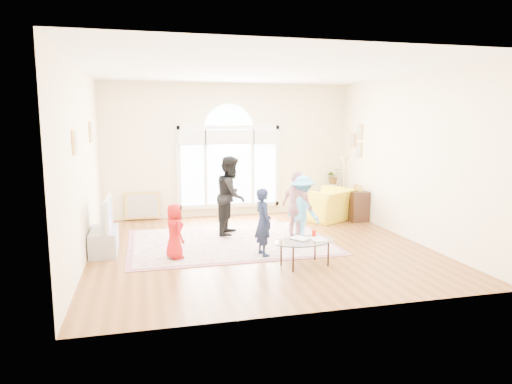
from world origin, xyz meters
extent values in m
plane|color=brown|center=(0.00, 0.00, 0.00)|extent=(6.00, 6.00, 0.00)
plane|color=#F5E6BE|center=(0.00, 3.00, 1.60)|extent=(6.00, 0.00, 6.00)
plane|color=#F5E6BE|center=(0.00, -3.00, 1.60)|extent=(6.00, 0.00, 6.00)
plane|color=#F5E6BE|center=(-3.00, 0.00, 1.60)|extent=(0.00, 6.00, 6.00)
plane|color=#F5E6BE|center=(3.00, 0.00, 1.60)|extent=(0.00, 6.00, 6.00)
plane|color=white|center=(0.00, 0.00, 3.20)|extent=(6.00, 6.00, 0.00)
cube|color=white|center=(0.00, 2.96, 0.25)|extent=(2.50, 0.08, 0.10)
cube|color=white|center=(0.00, 2.96, 2.15)|extent=(2.50, 0.08, 0.10)
cube|color=white|center=(-1.22, 2.96, 1.20)|extent=(0.10, 0.08, 2.00)
cube|color=white|center=(1.22, 2.96, 1.20)|extent=(0.10, 0.08, 2.00)
cube|color=#C6E2FF|center=(-0.90, 2.96, 1.20)|extent=(0.55, 0.02, 1.80)
cube|color=#C6E2FF|center=(0.90, 2.96, 1.20)|extent=(0.55, 0.02, 1.80)
cube|color=#C6E2FF|center=(0.00, 2.96, 1.20)|extent=(1.10, 0.02, 1.80)
cylinder|color=#C6E2FF|center=(0.00, 2.96, 2.10)|extent=(1.20, 0.02, 1.20)
cube|color=white|center=(-0.59, 2.95, 1.20)|extent=(0.07, 0.04, 1.80)
cube|color=white|center=(0.59, 2.95, 1.20)|extent=(0.07, 0.04, 1.80)
cube|color=white|center=(-0.90, 2.88, 1.92)|extent=(0.65, 0.12, 0.35)
cube|color=white|center=(0.00, 2.88, 1.92)|extent=(1.20, 0.12, 0.35)
cube|color=white|center=(0.90, 2.88, 1.92)|extent=(0.65, 0.12, 0.35)
cube|color=tan|center=(-2.98, 1.30, 2.10)|extent=(0.03, 0.34, 0.40)
cube|color=#ADA38E|center=(-2.96, 1.30, 2.10)|extent=(0.01, 0.28, 0.34)
cube|color=tan|center=(-2.98, -0.90, 2.00)|extent=(0.03, 0.30, 0.36)
cube|color=#ADA38E|center=(-2.96, -0.90, 2.00)|extent=(0.01, 0.24, 0.30)
cube|color=tan|center=(2.98, 2.05, 2.05)|extent=(0.03, 0.28, 0.34)
cube|color=#ADA38E|center=(2.96, 2.05, 2.05)|extent=(0.01, 0.22, 0.28)
cube|color=tan|center=(2.98, 2.05, 1.62)|extent=(0.03, 0.28, 0.34)
cube|color=#ADA38E|center=(2.96, 2.05, 1.62)|extent=(0.01, 0.22, 0.28)
cube|color=tan|center=(2.98, 2.40, 1.84)|extent=(0.03, 0.26, 0.32)
cube|color=#ADA38E|center=(2.96, 2.40, 1.84)|extent=(0.01, 0.20, 0.26)
cube|color=#C2B79B|center=(-0.47, 0.47, 0.01)|extent=(3.60, 2.60, 0.02)
cube|color=#8C5260|center=(-0.47, 0.47, 0.01)|extent=(3.80, 2.80, 0.01)
cube|color=#92959B|center=(-2.75, 0.30, 0.21)|extent=(0.45, 1.00, 0.42)
imported|color=black|center=(-2.75, 0.30, 0.70)|extent=(0.13, 0.98, 0.56)
cube|color=#5780E6|center=(-2.66, 0.30, 0.70)|extent=(0.02, 0.80, 0.46)
ellipsoid|color=silver|center=(0.43, -1.25, 0.41)|extent=(1.15, 0.87, 0.02)
cylinder|color=black|center=(0.71, -1.00, 0.20)|extent=(0.03, 0.03, 0.40)
cylinder|color=black|center=(0.07, -1.14, 0.20)|extent=(0.03, 0.03, 0.40)
cylinder|color=black|center=(0.79, -1.37, 0.20)|extent=(0.03, 0.03, 0.40)
cylinder|color=black|center=(0.15, -1.51, 0.20)|extent=(0.03, 0.03, 0.40)
imported|color=#B2A58C|center=(0.28, -1.24, 0.43)|extent=(0.34, 0.36, 0.03)
imported|color=#B2A58C|center=(0.54, -1.31, 0.43)|extent=(0.23, 0.30, 0.02)
cylinder|color=red|center=(0.64, -1.11, 0.48)|extent=(0.07, 0.07, 0.12)
imported|color=yellow|center=(2.11, 1.85, 0.37)|extent=(1.50, 1.45, 0.74)
cube|color=black|center=(2.78, 1.65, 0.35)|extent=(0.40, 0.50, 0.70)
cylinder|color=black|center=(2.48, 1.76, 0.01)|extent=(0.20, 0.20, 0.02)
cylinder|color=gold|center=(2.48, 1.76, 0.68)|extent=(0.02, 0.02, 1.35)
cone|color=#CCB284|center=(2.48, 1.76, 1.40)|extent=(0.29, 0.29, 0.22)
cylinder|color=white|center=(2.70, 2.89, 0.35)|extent=(0.20, 0.20, 0.70)
imported|color=#33722D|center=(2.70, 2.89, 0.90)|extent=(0.41, 0.37, 0.40)
cube|color=tan|center=(-2.09, 2.90, 0.00)|extent=(0.80, 0.14, 0.62)
imported|color=#B11312|center=(-1.57, -0.40, 0.48)|extent=(0.44, 0.53, 0.93)
imported|color=#16203C|center=(-0.08, -0.58, 0.60)|extent=(0.35, 0.46, 1.16)
imported|color=black|center=(-0.32, 1.05, 0.82)|extent=(0.86, 0.95, 1.59)
imported|color=pink|center=(0.79, 0.19, 0.69)|extent=(0.61, 0.86, 1.35)
imported|color=#57B0DF|center=(0.88, 0.13, 0.66)|extent=(0.76, 0.95, 1.28)
camera|label=1|loc=(-2.02, -7.92, 2.30)|focal=32.00mm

